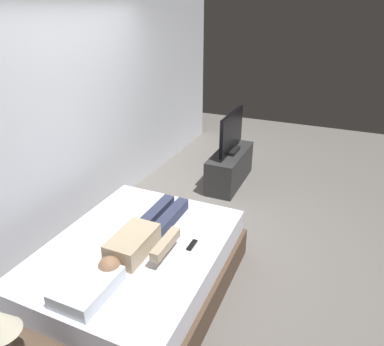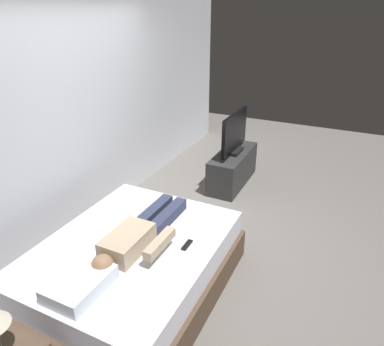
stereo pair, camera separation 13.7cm
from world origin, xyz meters
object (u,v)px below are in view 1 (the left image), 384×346
(bed, at_px, (137,269))
(remote, at_px, (192,245))
(pillow, at_px, (87,287))
(tv, at_px, (231,133))
(tv_stand, at_px, (230,167))
(person, at_px, (142,236))

(bed, distance_m, remote, 0.58)
(pillow, distance_m, tv, 3.13)
(pillow, relative_size, remote, 3.20)
(bed, distance_m, pillow, 0.72)
(bed, bearing_deg, tv, -1.52)
(remote, bearing_deg, tv_stand, 9.84)
(tv, bearing_deg, tv_stand, -90.00)
(person, distance_m, tv_stand, 2.49)
(pillow, xyz_separation_m, tv, (3.13, -0.07, 0.18))
(pillow, bearing_deg, remote, -29.74)
(person, bearing_deg, bed, 114.93)
(person, xyz_separation_m, remote, (0.15, -0.40, -0.07))
(person, height_order, tv, tv)
(person, relative_size, remote, 8.40)
(pillow, bearing_deg, tv, -1.21)
(pillow, xyz_separation_m, remote, (0.82, -0.47, -0.05))
(remote, distance_m, tv, 2.36)
(bed, height_order, remote, remote)
(bed, height_order, pillow, pillow)
(bed, height_order, person, person)
(tv_stand, bearing_deg, remote, -170.16)
(remote, xyz_separation_m, tv, (2.31, 0.40, 0.24))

